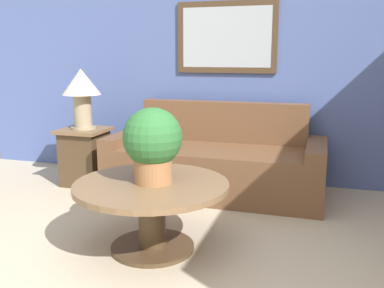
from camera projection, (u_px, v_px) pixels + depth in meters
name	position (u px, v px, depth m)	size (l,w,h in m)	color
wall_back	(256.00, 60.00, 4.49)	(6.77, 0.09, 2.60)	#5166A8
couch_main	(216.00, 164.00, 4.27)	(2.11, 0.88, 0.88)	brown
coffee_table	(152.00, 201.00, 2.99)	(1.08, 1.08, 0.49)	#4C3823
side_table	(85.00, 156.00, 4.55)	(0.48, 0.48, 0.60)	#4C3823
table_lamp	(81.00, 89.00, 4.41)	(0.40, 0.40, 0.62)	tan
potted_plant_on_table	(153.00, 142.00, 2.92)	(0.41, 0.41, 0.52)	#9E6B42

